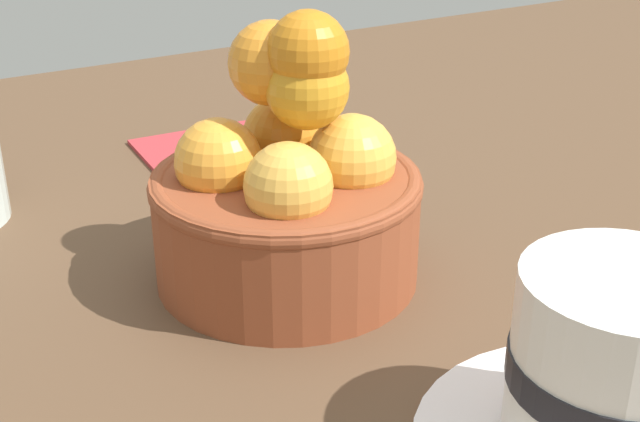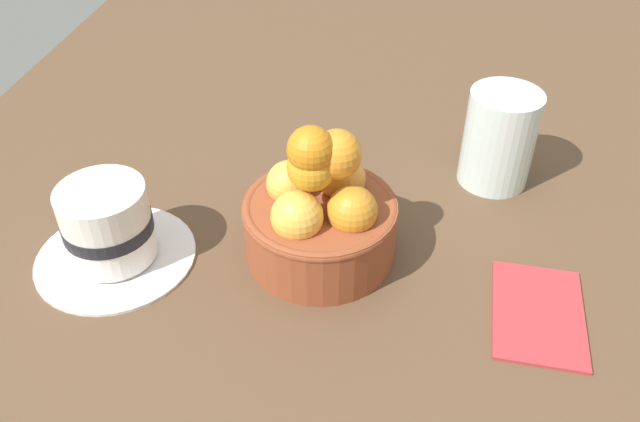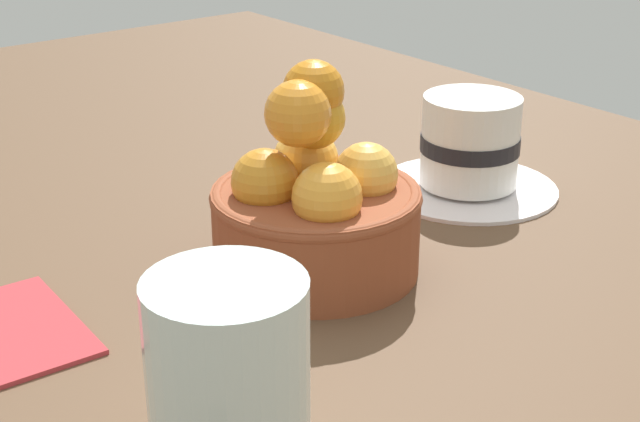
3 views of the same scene
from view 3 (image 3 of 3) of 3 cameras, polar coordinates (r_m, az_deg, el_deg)
ground_plane at (r=63.47cm, az=-0.24°, el=-4.86°), size 148.38×89.36×3.26cm
terracotta_bowl at (r=60.77cm, az=-0.30°, el=0.44°), size 13.71×13.71×13.89cm
coffee_cup at (r=75.34cm, az=9.02°, el=3.65°), size 14.36×14.36×7.72cm
water_glass at (r=42.11cm, az=-5.53°, el=-10.37°), size 7.19×7.19×10.07cm
folded_napkin at (r=58.24cm, az=-18.19°, el=-6.75°), size 11.38×7.90×0.60cm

